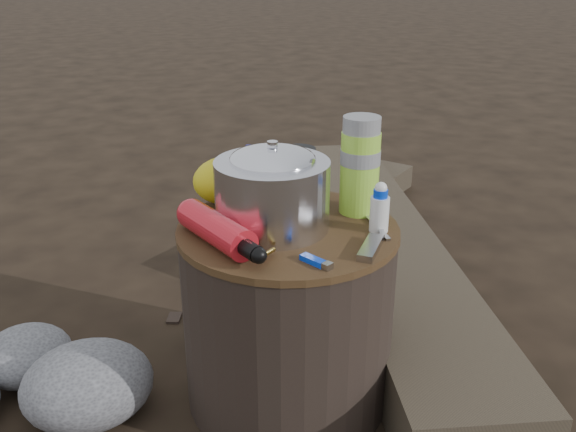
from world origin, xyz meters
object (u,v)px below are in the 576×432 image
object	(u,v)px
stump	(288,314)
log_main	(379,248)
fuel_bottle	(217,229)
travel_mug	(298,173)
thermos	(360,166)
camping_pot	(273,186)

from	to	relation	value
stump	log_main	size ratio (longest dim) A/B	0.25
fuel_bottle	travel_mug	xyz separation A→B (m)	(0.26, 0.21, 0.03)
stump	fuel_bottle	size ratio (longest dim) A/B	1.77
stump	travel_mug	bearing A→B (deg)	63.38
stump	travel_mug	distance (m)	0.35
stump	thermos	distance (m)	0.39
stump	travel_mug	size ratio (longest dim) A/B	4.05
log_main	fuel_bottle	distance (m)	0.97
travel_mug	fuel_bottle	bearing A→B (deg)	-140.70
stump	thermos	xyz separation A→B (m)	(0.19, 0.03, 0.34)
stump	log_main	bearing A→B (deg)	45.38
fuel_bottle	travel_mug	bearing A→B (deg)	21.29
log_main	travel_mug	size ratio (longest dim) A/B	15.95
camping_pot	fuel_bottle	xyz separation A→B (m)	(-0.14, -0.06, -0.06)
camping_pot	travel_mug	size ratio (longest dim) A/B	1.51
travel_mug	camping_pot	bearing A→B (deg)	-126.94
log_main	camping_pot	distance (m)	0.87
fuel_bottle	travel_mug	distance (m)	0.33
stump	fuel_bottle	world-z (taller)	fuel_bottle
fuel_bottle	thermos	distance (m)	0.37
log_main	thermos	world-z (taller)	thermos
fuel_bottle	thermos	world-z (taller)	thermos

